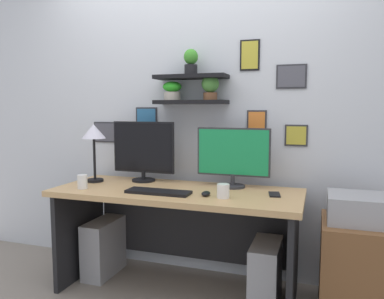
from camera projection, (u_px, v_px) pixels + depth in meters
ground_plane at (177, 291)px, 2.73m from camera, size 8.00×8.00×0.00m
back_wall_assembly at (196, 104)px, 2.99m from camera, size 4.40×0.24×2.70m
desk at (179, 216)px, 2.73m from camera, size 1.73×0.68×0.75m
monitor_left at (144, 150)px, 2.94m from camera, size 0.51×0.18×0.47m
monitor_right at (233, 155)px, 2.72m from camera, size 0.53×0.18×0.43m
keyboard at (158, 192)px, 2.54m from camera, size 0.44×0.14×0.02m
computer_mouse at (206, 194)px, 2.46m from camera, size 0.06×0.09×0.03m
desk_lamp at (94, 136)px, 2.90m from camera, size 0.18×0.18×0.45m
cell_phone at (274, 194)px, 2.48m from camera, size 0.09×0.15×0.01m
coffee_mug at (223, 191)px, 2.40m from camera, size 0.08×0.08×0.09m
pen_cup at (82, 182)px, 2.68m from camera, size 0.07×0.07×0.10m
drawer_cabinet at (357, 270)px, 2.36m from camera, size 0.44×0.50×0.62m
printer at (360, 209)px, 2.32m from camera, size 0.38×0.34×0.17m
computer_tower_left at (104, 247)px, 3.00m from camera, size 0.18×0.40×0.44m
computer_tower_right at (266, 275)px, 2.50m from camera, size 0.18×0.40×0.44m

